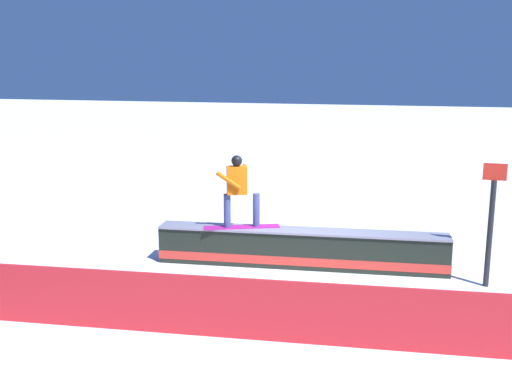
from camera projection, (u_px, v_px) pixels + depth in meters
name	position (u px, v px, depth m)	size (l,w,h in m)	color
ground_plane	(300.00, 266.00, 11.81)	(120.00, 120.00, 0.00)	white
grind_box	(300.00, 250.00, 11.74)	(5.82, 1.37, 0.77)	black
snowboarder	(238.00, 189.00, 11.68)	(1.52, 0.90, 1.48)	#B21E89
safety_fence	(246.00, 309.00, 8.52)	(13.39, 0.06, 0.93)	red
trail_marker	(491.00, 222.00, 10.48)	(0.40, 0.10, 2.28)	#262628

